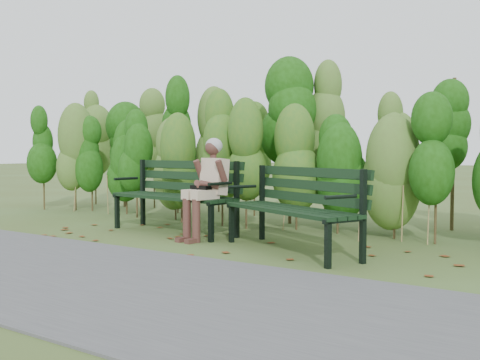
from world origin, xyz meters
The scene contains 7 objects.
ground centered at (0.00, 0.00, 0.00)m, with size 80.00×80.00×0.00m, color #475423.
footpath centered at (0.00, -2.20, 0.01)m, with size 60.00×2.50×0.01m, color #474749.
hedge_band centered at (0.00, 1.86, 1.26)m, with size 11.04×1.67×2.42m.
leaf_litter centered at (-0.01, -0.05, 0.00)m, with size 5.95×2.22×0.01m.
bench_left centered at (-1.05, 0.39, 0.58)m, with size 2.04×0.88×0.99m.
bench_right centered at (1.01, 0.00, 0.55)m, with size 1.96×1.32×0.94m.
seated_woman centered at (-0.34, 0.11, 0.74)m, with size 0.49×0.72×1.28m.
Camera 1 is at (3.98, -5.49, 1.12)m, focal length 42.00 mm.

